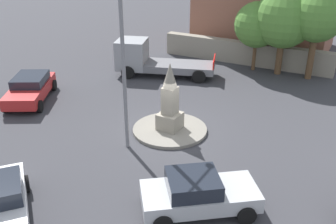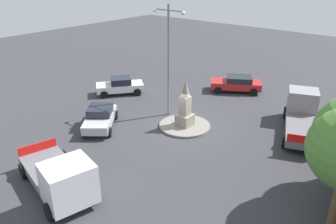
% 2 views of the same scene
% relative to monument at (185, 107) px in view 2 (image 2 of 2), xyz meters
% --- Properties ---
extents(ground_plane, '(80.00, 80.00, 0.00)m').
position_rel_monument_xyz_m(ground_plane, '(0.00, 0.00, -1.50)').
color(ground_plane, '#38383D').
extents(traffic_island, '(3.53, 3.53, 0.15)m').
position_rel_monument_xyz_m(traffic_island, '(0.00, 0.00, -1.42)').
color(traffic_island, gray).
rests_on(traffic_island, ground).
extents(monument, '(1.00, 1.00, 3.24)m').
position_rel_monument_xyz_m(monument, '(0.00, 0.00, 0.00)').
color(monument, gray).
rests_on(monument, traffic_island).
extents(streetlamp, '(2.71, 0.28, 7.96)m').
position_rel_monument_xyz_m(streetlamp, '(2.19, -0.89, 3.27)').
color(streetlamp, slate).
rests_on(streetlamp, ground).
extents(car_silver_waiting, '(3.79, 4.11, 1.42)m').
position_rel_monument_xyz_m(car_silver_waiting, '(4.48, 3.71, -0.78)').
color(car_silver_waiting, '#B7BABF').
rests_on(car_silver_waiting, ground).
extents(car_red_approaching, '(4.60, 3.78, 1.39)m').
position_rel_monument_xyz_m(car_red_approaching, '(0.77, -8.54, -0.76)').
color(car_red_approaching, '#B22323').
rests_on(car_red_approaching, ground).
extents(car_white_parked_left, '(3.76, 4.15, 1.45)m').
position_rel_monument_xyz_m(car_white_parked_left, '(8.21, -1.60, -0.77)').
color(car_white_parked_left, silver).
rests_on(car_white_parked_left, ground).
extents(truck_white_parked_right, '(5.86, 3.46, 2.31)m').
position_rel_monument_xyz_m(truck_white_parked_right, '(-0.14, 9.83, -0.41)').
color(truck_white_parked_right, silver).
rests_on(truck_white_parked_right, ground).
extents(truck_grey_passing, '(4.11, 6.59, 2.29)m').
position_rel_monument_xyz_m(truck_grey_passing, '(-6.16, -5.05, -0.45)').
color(truck_grey_passing, gray).
rests_on(truck_grey_passing, ground).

